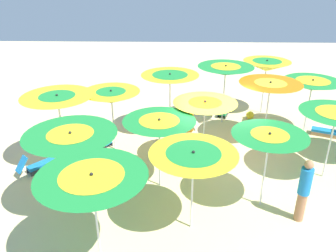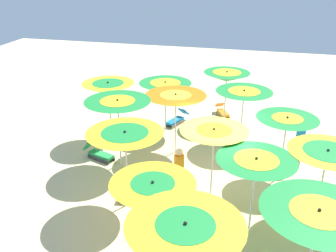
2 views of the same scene
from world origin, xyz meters
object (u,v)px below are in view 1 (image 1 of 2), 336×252
(lounger_4, at_px, (328,131))
(beach_umbrella_14, at_px, (92,183))
(beach_umbrella_3, at_px, (111,97))
(beach_umbrella_5, at_px, (312,85))
(beach_umbrella_0, at_px, (267,66))
(lounger_1, at_px, (38,165))
(beach_umbrella_6, at_px, (270,87))
(beach_umbrella_11, at_px, (336,118))
(lounger_0, at_px, (224,110))
(beach_umbrella_7, at_px, (205,107))
(lounger_3, at_px, (183,126))
(lounger_5, at_px, (97,138))
(beach_ball, at_px, (250,115))
(beach_umbrella_2, at_px, (170,79))
(beach_umbrella_1, at_px, (225,71))
(beach_umbrella_13, at_px, (193,160))
(beach_umbrella_4, at_px, (58,101))
(beachgoer_1, at_px, (304,190))
(beach_umbrella_12, at_px, (269,140))
(beach_umbrella_9, at_px, (71,141))
(beach_umbrella_8, at_px, (159,126))
(beachgoer_0, at_px, (189,128))

(lounger_4, bearing_deg, beach_umbrella_14, 63.09)
(beach_umbrella_3, bearing_deg, beach_umbrella_5, 12.05)
(beach_umbrella_0, bearing_deg, lounger_1, -148.73)
(beach_umbrella_6, bearing_deg, beach_umbrella_11, -59.80)
(beach_umbrella_5, relative_size, lounger_0, 1.67)
(beach_umbrella_0, distance_m, lounger_4, 3.57)
(beach_umbrella_3, distance_m, lounger_1, 3.19)
(beach_umbrella_7, distance_m, beach_umbrella_11, 3.76)
(beach_umbrella_5, height_order, lounger_3, beach_umbrella_5)
(lounger_5, bearing_deg, beach_umbrella_5, 40.19)
(beach_umbrella_0, xyz_separation_m, beach_ball, (-0.62, -0.70, -1.95))
(beach_umbrella_2, bearing_deg, beach_umbrella_5, 2.20)
(beach_umbrella_0, height_order, beach_umbrella_7, beach_umbrella_0)
(beach_umbrella_1, height_order, beach_umbrella_13, beach_umbrella_1)
(beach_umbrella_3, bearing_deg, beach_ball, 27.31)
(beach_umbrella_4, relative_size, lounger_4, 1.78)
(lounger_1, distance_m, beachgoer_1, 7.87)
(beach_umbrella_11, relative_size, lounger_0, 1.71)
(beach_umbrella_6, height_order, beach_umbrella_13, beach_umbrella_6)
(beach_umbrella_14, bearing_deg, beach_umbrella_12, 28.36)
(beach_umbrella_2, relative_size, beach_umbrella_13, 1.10)
(beachgoer_1, bearing_deg, beach_umbrella_2, 38.54)
(beach_umbrella_7, relative_size, lounger_5, 1.80)
(beach_umbrella_3, relative_size, lounger_3, 1.87)
(beach_umbrella_0, xyz_separation_m, beach_umbrella_3, (-5.93, -3.44, -0.16))
(beach_umbrella_6, distance_m, beach_umbrella_13, 5.47)
(beach_umbrella_2, bearing_deg, beach_umbrella_4, -145.17)
(beach_umbrella_7, relative_size, beach_umbrella_9, 0.95)
(beach_umbrella_1, xyz_separation_m, beachgoer_1, (1.27, -5.96, -1.30))
(lounger_0, bearing_deg, beach_umbrella_8, -5.93)
(beach_umbrella_7, bearing_deg, beach_umbrella_1, 72.65)
(beach_umbrella_8, bearing_deg, beach_ball, 53.78)
(beach_umbrella_2, xyz_separation_m, beach_umbrella_11, (4.82, -2.91, -0.22))
(lounger_1, bearing_deg, beach_umbrella_12, -60.36)
(lounger_4, xyz_separation_m, lounger_5, (-8.67, -0.87, 0.01))
(beach_umbrella_5, distance_m, beachgoer_0, 4.95)
(beach_umbrella_0, height_order, beach_ball, beach_umbrella_0)
(beach_umbrella_12, bearing_deg, beach_umbrella_0, 77.48)
(beach_umbrella_2, distance_m, beach_umbrella_14, 6.63)
(beach_umbrella_3, xyz_separation_m, lounger_5, (-0.70, 0.36, -1.75))
(beach_umbrella_12, bearing_deg, beachgoer_0, 122.23)
(beach_umbrella_4, height_order, beach_umbrella_9, beach_umbrella_4)
(beach_umbrella_11, bearing_deg, lounger_4, 66.41)
(lounger_3, bearing_deg, beach_umbrella_6, 157.82)
(beach_umbrella_6, height_order, lounger_4, beach_umbrella_6)
(lounger_0, distance_m, lounger_5, 5.76)
(beach_umbrella_7, distance_m, lounger_5, 4.35)
(lounger_5, bearing_deg, beach_ball, 53.35)
(beach_umbrella_6, distance_m, lounger_1, 8.15)
(beach_ball, bearing_deg, lounger_5, -158.37)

